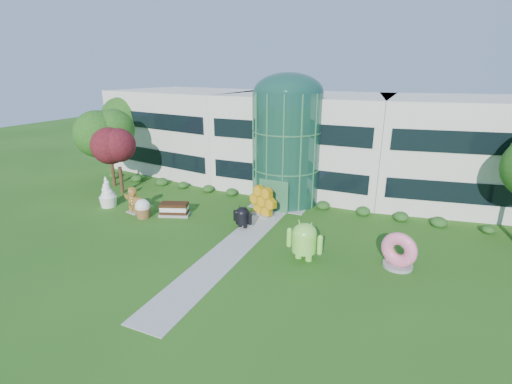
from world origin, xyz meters
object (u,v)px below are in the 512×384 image
at_px(android_green, 304,238).
at_px(donut, 400,250).
at_px(android_black, 242,216).
at_px(gingerbread, 133,200).

bearing_deg(android_green, donut, 21.14).
xyz_separation_m(android_black, gingerbread, (-9.87, -0.91, 0.16)).
distance_m(android_green, android_black, 6.47).
distance_m(android_black, donut, 11.51).
bearing_deg(android_black, donut, 1.90).
height_order(android_black, gingerbread, gingerbread).
bearing_deg(gingerbread, android_green, 4.83).
bearing_deg(android_black, gingerbread, -165.62).
height_order(android_black, donut, donut).
bearing_deg(android_black, android_green, -17.23).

